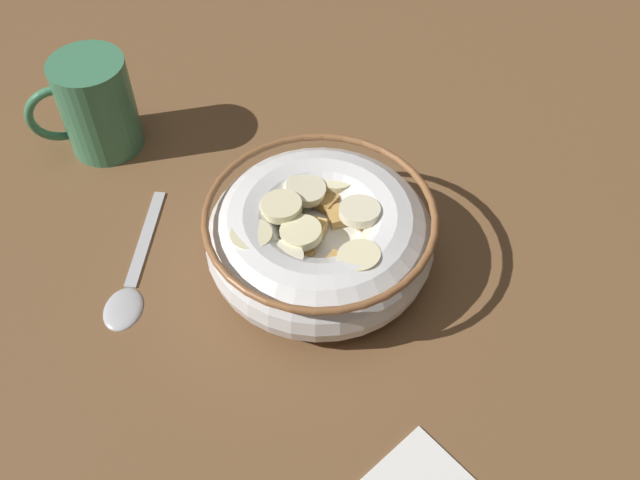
# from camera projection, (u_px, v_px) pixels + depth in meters

# --- Properties ---
(ground_plane) EXTENTS (1.12, 1.12, 0.02)m
(ground_plane) POSITION_uv_depth(u_px,v_px,m) (320.00, 270.00, 0.60)
(ground_plane) COLOR brown
(cereal_bowl) EXTENTS (0.18, 0.18, 0.07)m
(cereal_bowl) POSITION_uv_depth(u_px,v_px,m) (320.00, 237.00, 0.57)
(cereal_bowl) COLOR white
(cereal_bowl) RESTS_ON ground_plane
(spoon) EXTENTS (0.08, 0.14, 0.01)m
(spoon) POSITION_uv_depth(u_px,v_px,m) (129.00, 286.00, 0.57)
(spoon) COLOR #B7B7BC
(spoon) RESTS_ON ground_plane
(coffee_mug) EXTENTS (0.10, 0.07, 0.09)m
(coffee_mug) POSITION_uv_depth(u_px,v_px,m) (95.00, 106.00, 0.65)
(coffee_mug) COLOR #3F7F59
(coffee_mug) RESTS_ON ground_plane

